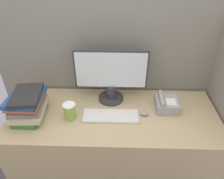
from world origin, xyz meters
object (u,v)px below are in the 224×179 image
desk_telephone (166,104)px  mouse (145,114)px  book_stack (28,105)px  monitor (111,77)px  keyboard (111,116)px  coffee_cup (70,111)px

desk_telephone → mouse: bearing=-152.9°
mouse → book_stack: bearing=-177.8°
monitor → book_stack: size_ratio=1.83×
monitor → keyboard: size_ratio=1.38×
mouse → book_stack: book_stack is taller
monitor → coffee_cup: 0.42m
monitor → keyboard: monitor is taller
monitor → mouse: bearing=-37.5°
monitor → desk_telephone: size_ratio=2.97×
book_stack → keyboard: bearing=0.4°
monitor → mouse: size_ratio=9.48×
coffee_cup → desk_telephone: coffee_cup is taller
mouse → book_stack: (-0.87, -0.03, 0.09)m
keyboard → desk_telephone: (0.43, 0.12, 0.04)m
monitor → mouse: (0.26, -0.20, -0.20)m
coffee_cup → book_stack: (-0.31, 0.01, 0.04)m
keyboard → coffee_cup: bearing=-176.8°
keyboard → book_stack: 0.62m
desk_telephone → keyboard: bearing=-164.5°
monitor → book_stack: bearing=-158.7°
coffee_cup → keyboard: bearing=3.2°
keyboard → coffee_cup: size_ratio=3.25×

